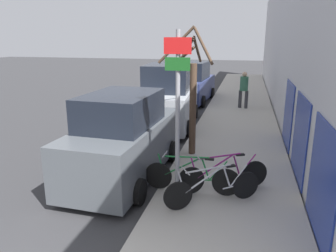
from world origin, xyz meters
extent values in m
plane|color=#333335|center=(0.00, 11.20, 0.00)|extent=(80.00, 80.00, 0.00)
cube|color=#ADA89E|center=(2.60, 14.00, 0.07)|extent=(3.20, 32.00, 0.15)
cube|color=#BCBCC1|center=(4.35, 14.00, 3.25)|extent=(0.20, 32.00, 6.50)
cube|color=navy|center=(4.23, 3.64, 1.17)|extent=(0.03, 2.00, 2.04)
cube|color=navy|center=(4.23, 6.25, 1.17)|extent=(0.03, 2.00, 2.04)
cube|color=navy|center=(4.23, 8.86, 1.17)|extent=(0.03, 2.00, 2.04)
cylinder|color=#939399|center=(1.54, 4.37, 1.93)|extent=(0.09, 0.09, 3.57)
cube|color=red|center=(1.54, 4.31, 3.41)|extent=(0.54, 0.02, 0.32)
cube|color=#19591E|center=(1.54, 4.31, 3.06)|extent=(0.50, 0.02, 0.26)
cylinder|color=black|center=(1.66, 3.90, 0.46)|extent=(0.55, 0.36, 0.62)
cylinder|color=black|center=(2.98, 4.72, 0.46)|extent=(0.55, 0.36, 0.62)
cylinder|color=#B7B7BC|center=(2.15, 4.20, 0.75)|extent=(0.76, 0.49, 0.51)
cylinder|color=#B7B7BC|center=(2.22, 4.25, 0.97)|extent=(0.88, 0.57, 0.08)
cylinder|color=#B7B7BC|center=(2.58, 4.47, 0.72)|extent=(0.18, 0.13, 0.45)
cylinder|color=#B7B7BC|center=(2.75, 4.57, 0.48)|extent=(0.48, 0.31, 0.08)
cylinder|color=#B7B7BC|center=(2.82, 4.62, 0.70)|extent=(0.37, 0.24, 0.50)
cylinder|color=#B7B7BC|center=(1.72, 3.94, 0.72)|extent=(0.18, 0.13, 0.54)
cube|color=black|center=(2.65, 4.51, 0.96)|extent=(0.21, 0.17, 0.04)
cylinder|color=#99999E|center=(1.79, 3.98, 0.99)|extent=(0.25, 0.39, 0.02)
cylinder|color=black|center=(1.01, 4.75, 0.47)|extent=(0.64, 0.04, 0.64)
cylinder|color=black|center=(2.56, 4.75, 0.47)|extent=(0.64, 0.04, 0.64)
cylinder|color=#197233|center=(1.59, 4.75, 0.76)|extent=(0.87, 0.04, 0.52)
cylinder|color=#197233|center=(1.67, 4.75, 0.99)|extent=(1.01, 0.04, 0.08)
cylinder|color=#197233|center=(2.10, 4.75, 0.74)|extent=(0.19, 0.04, 0.46)
cylinder|color=#197233|center=(2.29, 4.75, 0.49)|extent=(0.55, 0.03, 0.08)
cylinder|color=#197233|center=(2.37, 4.75, 0.72)|extent=(0.41, 0.03, 0.51)
cylinder|color=#197233|center=(1.09, 4.75, 0.74)|extent=(0.19, 0.03, 0.55)
cube|color=black|center=(2.18, 4.75, 0.98)|extent=(0.20, 0.08, 0.04)
cylinder|color=#99999E|center=(1.17, 4.75, 1.01)|extent=(0.02, 0.44, 0.02)
cylinder|color=black|center=(1.79, 4.67, 0.47)|extent=(0.58, 0.32, 0.64)
cylinder|color=black|center=(3.17, 5.37, 0.47)|extent=(0.58, 0.32, 0.64)
cylinder|color=#8C1E72|center=(2.31, 4.93, 0.76)|extent=(0.79, 0.43, 0.53)
cylinder|color=#8C1E72|center=(2.37, 4.97, 0.99)|extent=(0.92, 0.49, 0.08)
cylinder|color=#8C1E72|center=(2.76, 5.16, 0.74)|extent=(0.19, 0.12, 0.46)
cylinder|color=#8C1E72|center=(2.93, 5.25, 0.49)|extent=(0.50, 0.27, 0.08)
cylinder|color=#8C1E72|center=(3.00, 5.28, 0.72)|extent=(0.38, 0.21, 0.51)
cylinder|color=#8C1E72|center=(1.86, 4.70, 0.74)|extent=(0.18, 0.11, 0.55)
cube|color=black|center=(2.83, 5.19, 0.98)|extent=(0.21, 0.16, 0.04)
cylinder|color=#99999E|center=(1.92, 4.74, 1.01)|extent=(0.22, 0.40, 0.02)
cube|color=#51565B|center=(-0.11, 5.59, 0.80)|extent=(1.93, 4.48, 1.27)
cube|color=black|center=(-0.11, 5.41, 1.84)|extent=(1.67, 2.36, 0.81)
cylinder|color=black|center=(-0.92, 6.99, 0.30)|extent=(0.25, 0.61, 0.60)
cylinder|color=black|center=(0.82, 6.91, 0.30)|extent=(0.25, 0.61, 0.60)
cylinder|color=black|center=(-1.04, 4.26, 0.30)|extent=(0.25, 0.61, 0.60)
cylinder|color=black|center=(0.70, 4.18, 0.30)|extent=(0.25, 0.61, 0.60)
cube|color=#B2B7BC|center=(-0.17, 10.85, 0.84)|extent=(2.15, 4.76, 1.34)
cube|color=black|center=(-0.16, 10.66, 2.02)|extent=(1.83, 2.52, 1.03)
cylinder|color=black|center=(-1.20, 12.23, 0.31)|extent=(0.26, 0.63, 0.62)
cylinder|color=black|center=(0.67, 12.35, 0.31)|extent=(0.26, 0.63, 0.62)
cylinder|color=black|center=(-1.02, 9.35, 0.31)|extent=(0.26, 0.63, 0.62)
cylinder|color=black|center=(0.85, 9.47, 0.31)|extent=(0.26, 0.63, 0.62)
cube|color=navy|center=(-0.07, 16.22, 0.74)|extent=(2.01, 4.59, 1.14)
cube|color=black|center=(-0.08, 16.04, 1.78)|extent=(1.69, 2.43, 0.93)
cylinder|color=black|center=(-0.82, 17.66, 0.31)|extent=(0.26, 0.63, 0.62)
cylinder|color=black|center=(0.87, 17.55, 0.31)|extent=(0.26, 0.63, 0.62)
cylinder|color=black|center=(-1.02, 14.89, 0.31)|extent=(0.26, 0.63, 0.62)
cylinder|color=black|center=(0.68, 14.77, 0.31)|extent=(0.26, 0.63, 0.62)
cylinder|color=#333338|center=(2.60, 14.42, 0.58)|extent=(0.16, 0.16, 0.86)
cylinder|color=#333338|center=(2.90, 14.37, 0.58)|extent=(0.16, 0.16, 0.86)
cylinder|color=#33664C|center=(2.75, 14.39, 1.36)|extent=(0.40, 0.40, 0.68)
sphere|color=tan|center=(2.75, 14.39, 1.82)|extent=(0.23, 0.23, 0.23)
cylinder|color=#4C3828|center=(1.37, 7.31, 1.50)|extent=(0.20, 0.20, 2.69)
cylinder|color=#4C3828|center=(1.40, 7.80, 3.18)|extent=(0.14, 1.02, 0.74)
cylinder|color=#4C3828|center=(1.08, 7.51, 3.07)|extent=(0.66, 0.48, 0.51)
cylinder|color=#4C3828|center=(1.65, 7.18, 3.33)|extent=(0.65, 0.36, 1.02)
cylinder|color=#4C3828|center=(0.86, 7.33, 3.35)|extent=(1.09, 0.11, 1.07)
cylinder|color=#4C3828|center=(1.09, 7.76, 3.21)|extent=(0.67, 0.99, 0.80)
camera|label=1|loc=(2.87, -2.00, 3.58)|focal=35.00mm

